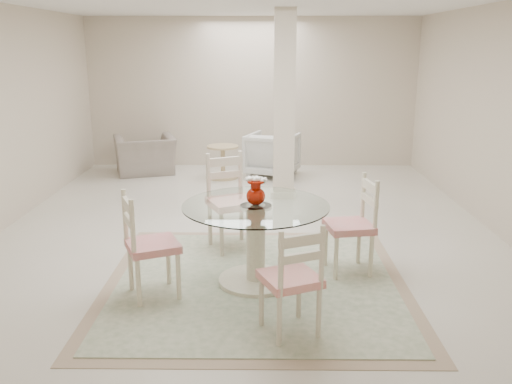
{
  "coord_description": "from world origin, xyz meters",
  "views": [
    {
      "loc": [
        0.18,
        -6.53,
        2.2
      ],
      "look_at": [
        0.13,
        -1.57,
        0.85
      ],
      "focal_mm": 38.0,
      "sensor_mm": 36.0,
      "label": 1
    }
  ],
  "objects_px": {
    "armchair_white": "(272,154)",
    "recliner_taupe": "(145,155)",
    "dining_chair_east": "(356,218)",
    "dining_chair_south": "(294,272)",
    "column": "(284,106)",
    "dining_chair_north": "(229,194)",
    "side_table": "(223,163)",
    "dining_table": "(256,244)",
    "dining_chair_west": "(144,238)",
    "red_vase": "(256,192)"
  },
  "relations": [
    {
      "from": "armchair_white",
      "to": "recliner_taupe",
      "type": "bearing_deg",
      "value": 16.93
    },
    {
      "from": "dining_chair_east",
      "to": "armchair_white",
      "type": "distance_m",
      "value": 4.22
    },
    {
      "from": "dining_chair_south",
      "to": "recliner_taupe",
      "type": "xyz_separation_m",
      "value": [
        -2.3,
        5.56,
        -0.21
      ]
    },
    {
      "from": "column",
      "to": "dining_chair_north",
      "type": "bearing_deg",
      "value": -107.96
    },
    {
      "from": "side_table",
      "to": "dining_table",
      "type": "bearing_deg",
      "value": -81.86
    },
    {
      "from": "dining_chair_west",
      "to": "dining_chair_south",
      "type": "xyz_separation_m",
      "value": [
        1.27,
        -0.67,
        -0.03
      ]
    },
    {
      "from": "column",
      "to": "red_vase",
      "type": "relative_size",
      "value": 10.09
    },
    {
      "from": "dining_chair_north",
      "to": "armchair_white",
      "type": "relative_size",
      "value": 1.42
    },
    {
      "from": "dining_chair_west",
      "to": "dining_chair_south",
      "type": "distance_m",
      "value": 1.44
    },
    {
      "from": "dining_chair_west",
      "to": "armchair_white",
      "type": "distance_m",
      "value": 4.9
    },
    {
      "from": "recliner_taupe",
      "to": "dining_chair_south",
      "type": "bearing_deg",
      "value": 94.43
    },
    {
      "from": "dining_chair_north",
      "to": "dining_chair_south",
      "type": "bearing_deg",
      "value": -96.87
    },
    {
      "from": "red_vase",
      "to": "side_table",
      "type": "bearing_deg",
      "value": 98.15
    },
    {
      "from": "dining_chair_east",
      "to": "side_table",
      "type": "relative_size",
      "value": 1.93
    },
    {
      "from": "column",
      "to": "dining_chair_west",
      "type": "bearing_deg",
      "value": -111.76
    },
    {
      "from": "column",
      "to": "red_vase",
      "type": "distance_m",
      "value": 3.13
    },
    {
      "from": "dining_table",
      "to": "side_table",
      "type": "relative_size",
      "value": 2.43
    },
    {
      "from": "dining_chair_east",
      "to": "dining_chair_west",
      "type": "bearing_deg",
      "value": -82.93
    },
    {
      "from": "column",
      "to": "dining_table",
      "type": "bearing_deg",
      "value": -96.95
    },
    {
      "from": "dining_chair_west",
      "to": "side_table",
      "type": "bearing_deg",
      "value": -28.51
    },
    {
      "from": "dining_chair_north",
      "to": "dining_chair_south",
      "type": "xyz_separation_m",
      "value": [
        0.61,
        -1.95,
        -0.07
      ]
    },
    {
      "from": "red_vase",
      "to": "armchair_white",
      "type": "bearing_deg",
      "value": 86.96
    },
    {
      "from": "side_table",
      "to": "dining_chair_east",
      "type": "bearing_deg",
      "value": -68.19
    },
    {
      "from": "recliner_taupe",
      "to": "armchair_white",
      "type": "height_order",
      "value": "armchair_white"
    },
    {
      "from": "recliner_taupe",
      "to": "side_table",
      "type": "xyz_separation_m",
      "value": [
        1.4,
        -0.33,
        -0.07
      ]
    },
    {
      "from": "dining_chair_west",
      "to": "dining_chair_south",
      "type": "bearing_deg",
      "value": -141.6
    },
    {
      "from": "dining_chair_south",
      "to": "side_table",
      "type": "bearing_deg",
      "value": -103.38
    },
    {
      "from": "dining_chair_south",
      "to": "red_vase",
      "type": "bearing_deg",
      "value": -96.13
    },
    {
      "from": "dining_chair_north",
      "to": "armchair_white",
      "type": "xyz_separation_m",
      "value": [
        0.54,
        3.46,
        -0.24
      ]
    },
    {
      "from": "dining_table",
      "to": "armchair_white",
      "type": "distance_m",
      "value": 4.45
    },
    {
      "from": "dining_chair_west",
      "to": "dining_table",
      "type": "bearing_deg",
      "value": -96.66
    },
    {
      "from": "dining_chair_north",
      "to": "dining_chair_south",
      "type": "height_order",
      "value": "dining_chair_north"
    },
    {
      "from": "column",
      "to": "armchair_white",
      "type": "xyz_separation_m",
      "value": [
        -0.14,
        1.36,
        -0.98
      ]
    },
    {
      "from": "dining_table",
      "to": "red_vase",
      "type": "distance_m",
      "value": 0.51
    },
    {
      "from": "column",
      "to": "red_vase",
      "type": "height_order",
      "value": "column"
    },
    {
      "from": "armchair_white",
      "to": "dining_chair_north",
      "type": "bearing_deg",
      "value": 101.75
    },
    {
      "from": "dining_chair_north",
      "to": "recliner_taupe",
      "type": "xyz_separation_m",
      "value": [
        -1.7,
        3.61,
        -0.28
      ]
    },
    {
      "from": "dining_table",
      "to": "dining_chair_west",
      "type": "distance_m",
      "value": 1.03
    },
    {
      "from": "red_vase",
      "to": "dining_chair_east",
      "type": "distance_m",
      "value": 1.07
    },
    {
      "from": "column",
      "to": "recliner_taupe",
      "type": "bearing_deg",
      "value": 147.59
    },
    {
      "from": "dining_chair_north",
      "to": "side_table",
      "type": "xyz_separation_m",
      "value": [
        -0.3,
        3.27,
        -0.35
      ]
    },
    {
      "from": "dining_chair_north",
      "to": "red_vase",
      "type": "bearing_deg",
      "value": -96.74
    },
    {
      "from": "red_vase",
      "to": "recliner_taupe",
      "type": "relative_size",
      "value": 0.26
    },
    {
      "from": "column",
      "to": "dining_chair_east",
      "type": "distance_m",
      "value": 2.96
    },
    {
      "from": "column",
      "to": "dining_chair_east",
      "type": "xyz_separation_m",
      "value": [
        0.6,
        -2.79,
        -0.78
      ]
    },
    {
      "from": "dining_table",
      "to": "armchair_white",
      "type": "relative_size",
      "value": 1.65
    },
    {
      "from": "dining_chair_north",
      "to": "dining_chair_west",
      "type": "height_order",
      "value": "dining_chair_north"
    },
    {
      "from": "red_vase",
      "to": "dining_chair_north",
      "type": "xyz_separation_m",
      "value": [
        -0.31,
        0.98,
        -0.3
      ]
    },
    {
      "from": "dining_table",
      "to": "dining_chair_south",
      "type": "height_order",
      "value": "dining_chair_south"
    },
    {
      "from": "column",
      "to": "armchair_white",
      "type": "bearing_deg",
      "value": 95.79
    }
  ]
}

